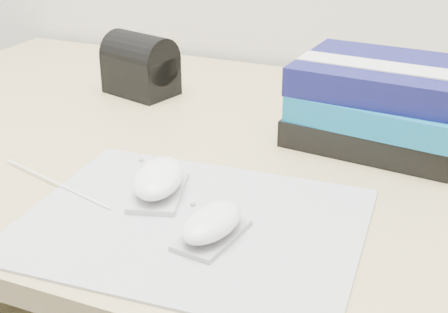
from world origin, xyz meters
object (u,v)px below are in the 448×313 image
at_px(mouse_front, 212,224).
at_px(book_stack, 382,103).
at_px(mouse_rear, 158,180).
at_px(pouch, 140,65).
at_px(desk, 319,272).

bearing_deg(mouse_front, book_stack, 71.62).
relative_size(mouse_rear, pouch, 0.87).
relative_size(mouse_front, pouch, 0.71).
height_order(book_stack, pouch, book_stack).
bearing_deg(mouse_rear, pouch, 122.91).
xyz_separation_m(desk, book_stack, (0.07, 0.03, 0.29)).
bearing_deg(desk, book_stack, 26.09).
bearing_deg(book_stack, pouch, 173.52).
distance_m(mouse_front, book_stack, 0.37).
height_order(desk, mouse_front, mouse_front).
distance_m(book_stack, pouch, 0.44).
bearing_deg(mouse_rear, book_stack, 52.54).
height_order(mouse_rear, mouse_front, mouse_rear).
bearing_deg(book_stack, mouse_rear, -127.46).
xyz_separation_m(mouse_front, pouch, (-0.32, 0.40, 0.03)).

